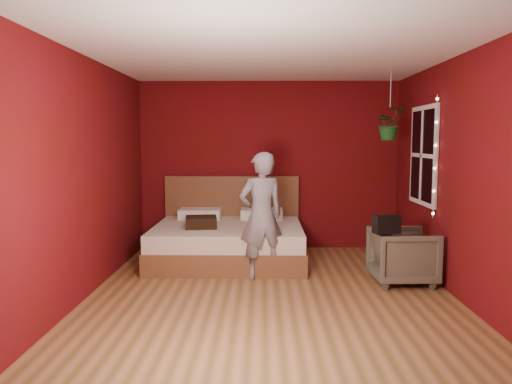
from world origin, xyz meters
The scene contains 10 objects.
floor centered at (0.00, 0.00, 0.00)m, with size 4.50×4.50×0.00m, color #9A663D.
room_walls centered at (0.00, 0.00, 1.68)m, with size 4.04×4.54×2.62m.
window centered at (1.97, 0.90, 1.50)m, with size 0.05×0.97×1.27m.
fairy_lights centered at (1.94, 0.38, 1.50)m, with size 0.04×0.04×1.45m.
bed centered at (-0.57, 1.42, 0.30)m, with size 2.07×1.76×1.14m.
person centered at (-0.11, 0.50, 0.78)m, with size 0.57×0.37×1.55m, color gray.
armchair centered at (1.58, 0.30, 0.33)m, with size 0.70×0.72×0.65m, color #5E5D4A.
handbag centered at (1.30, 0.02, 0.76)m, with size 0.29×0.15×0.21m, color black.
throw_pillow centered at (-0.93, 1.12, 0.59)m, with size 0.41×0.41×0.15m, color black.
hanging_plant centered at (1.59, 1.13, 1.91)m, with size 0.41×0.36×0.91m.
Camera 1 is at (-0.09, -5.53, 1.70)m, focal length 35.00 mm.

